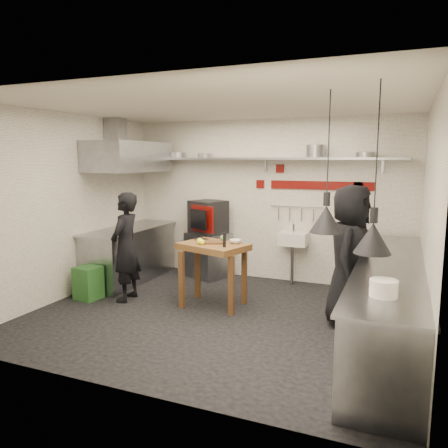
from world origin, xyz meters
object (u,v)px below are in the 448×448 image
at_px(green_bin, 88,283).
at_px(chef_right, 350,256).
at_px(combi_oven, 208,217).
at_px(chef_left, 126,247).
at_px(oven_stand, 208,255).
at_px(prep_table, 213,275).

xyz_separation_m(green_bin, chef_right, (3.77, 0.47, 0.65)).
distance_m(combi_oven, chef_left, 1.82).
bearing_deg(oven_stand, combi_oven, 138.76).
height_order(oven_stand, chef_left, chef_left).
bearing_deg(oven_stand, chef_left, -84.84).
distance_m(oven_stand, chef_left, 1.84).
relative_size(oven_stand, green_bin, 1.60).
bearing_deg(chef_left, combi_oven, 154.05).
height_order(oven_stand, green_bin, oven_stand).
xyz_separation_m(oven_stand, prep_table, (0.73, -1.43, 0.06)).
xyz_separation_m(combi_oven, chef_left, (-0.58, -1.71, -0.27)).
height_order(green_bin, chef_right, chef_right).
bearing_deg(prep_table, chef_left, -152.14).
height_order(combi_oven, chef_right, chef_right).
distance_m(combi_oven, prep_table, 1.74).
relative_size(chef_left, chef_right, 0.91).
bearing_deg(chef_right, combi_oven, 65.81).
height_order(prep_table, chef_right, chef_right).
xyz_separation_m(combi_oven, prep_table, (0.74, -1.44, -0.63)).
xyz_separation_m(oven_stand, chef_left, (-0.58, -1.69, 0.42)).
relative_size(oven_stand, chef_left, 0.49).
relative_size(oven_stand, combi_oven, 1.38).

